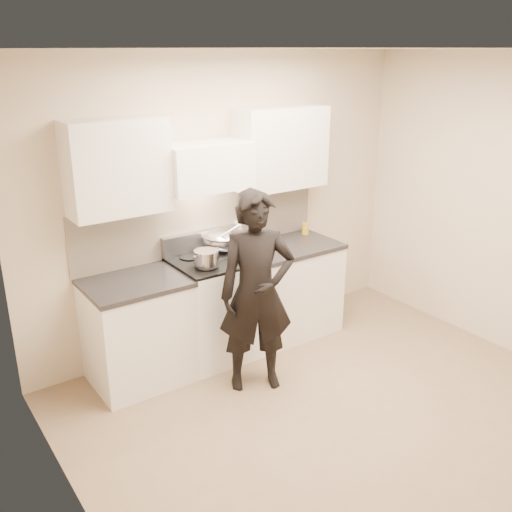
# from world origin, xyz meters

# --- Properties ---
(ground_plane) EXTENTS (4.00, 4.00, 0.00)m
(ground_plane) POSITION_xyz_m (0.00, 0.00, 0.00)
(ground_plane) COLOR #896D51
(room_shell) EXTENTS (4.04, 3.54, 2.70)m
(room_shell) POSITION_xyz_m (-0.06, 0.37, 1.60)
(room_shell) COLOR beige
(room_shell) RESTS_ON ground
(stove) EXTENTS (0.76, 0.65, 0.96)m
(stove) POSITION_xyz_m (-0.30, 1.42, 0.47)
(stove) COLOR white
(stove) RESTS_ON ground
(counter_right) EXTENTS (0.92, 0.67, 0.92)m
(counter_right) POSITION_xyz_m (0.53, 1.43, 0.46)
(counter_right) COLOR silver
(counter_right) RESTS_ON ground
(counter_left) EXTENTS (0.82, 0.67, 0.92)m
(counter_left) POSITION_xyz_m (-1.08, 1.43, 0.46)
(counter_left) COLOR silver
(counter_left) RESTS_ON ground
(wok) EXTENTS (0.40, 0.48, 0.32)m
(wok) POSITION_xyz_m (-0.15, 1.54, 1.07)
(wok) COLOR #B8B7C3
(wok) RESTS_ON stove
(stock_pot) EXTENTS (0.29, 0.26, 0.14)m
(stock_pot) POSITION_xyz_m (-0.48, 1.29, 1.03)
(stock_pot) COLOR #B8B7C3
(stock_pot) RESTS_ON stove
(utensil_crock) EXTENTS (0.12, 0.12, 0.33)m
(utensil_crock) POSITION_xyz_m (0.27, 1.59, 1.02)
(utensil_crock) COLOR #A0A2AF
(utensil_crock) RESTS_ON counter_right
(spice_jar) EXTENTS (0.04, 0.04, 0.08)m
(spice_jar) POSITION_xyz_m (0.32, 1.57, 0.96)
(spice_jar) COLOR #CF6725
(spice_jar) RESTS_ON counter_right
(oil_glass) EXTENTS (0.07, 0.07, 0.12)m
(oil_glass) POSITION_xyz_m (0.86, 1.59, 0.98)
(oil_glass) COLOR #B59122
(oil_glass) RESTS_ON counter_right
(person) EXTENTS (0.73, 0.62, 1.69)m
(person) POSITION_xyz_m (-0.30, 0.79, 0.85)
(person) COLOR black
(person) RESTS_ON ground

